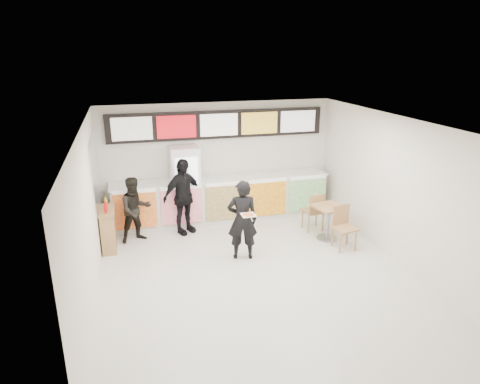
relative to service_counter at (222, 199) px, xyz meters
name	(u,v)px	position (x,y,z in m)	size (l,w,h in m)	color
floor	(258,277)	(0.00, -3.09, -0.57)	(7.00, 7.00, 0.00)	beige
ceiling	(260,125)	(0.00, -3.09, 2.43)	(7.00, 7.00, 0.00)	white
wall_back	(218,160)	(0.00, 0.41, 0.93)	(6.00, 6.00, 0.00)	silver
wall_left	(89,222)	(-3.00, -3.09, 0.93)	(7.00, 7.00, 0.00)	silver
wall_right	(400,192)	(3.00, -3.09, 0.93)	(7.00, 7.00, 0.00)	silver
service_counter	(222,199)	(0.00, 0.00, 0.00)	(5.56, 0.77, 1.14)	silver
menu_board	(219,125)	(0.00, 0.32, 1.88)	(5.50, 0.14, 0.70)	black
drinks_fridge	(186,186)	(-0.93, 0.02, 0.43)	(0.70, 0.67, 2.00)	white
mirror_panel	(95,170)	(-2.99, -0.64, 1.18)	(0.01, 2.00, 1.50)	#B2B7BF
customer_main	(242,220)	(-0.07, -2.20, 0.29)	(0.63, 0.41, 1.73)	black
customer_left	(136,210)	(-2.20, -0.73, 0.19)	(0.74, 0.58, 1.53)	black
customer_mid	(183,197)	(-1.08, -0.54, 0.35)	(1.08, 0.45, 1.84)	black
pizza_slice	(248,215)	(-0.07, -2.65, 0.58)	(0.36, 0.36, 0.02)	beige
cafe_table	(328,216)	(2.11, -1.80, 0.00)	(0.77, 1.72, 0.97)	tan
condiment_ledge	(108,229)	(-2.82, -1.00, -0.10)	(0.34, 0.84, 1.11)	tan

